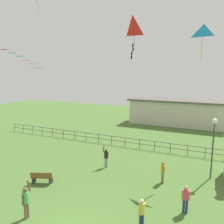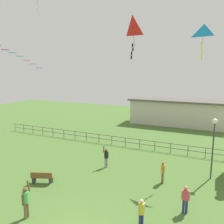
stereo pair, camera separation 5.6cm
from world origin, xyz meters
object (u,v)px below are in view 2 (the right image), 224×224
at_px(park_bench, 42,177).
at_px(person_0, 141,212).
at_px(person_2, 163,171).
at_px(kite_0, 204,32).
at_px(person_4, 185,198).
at_px(person_3, 26,200).
at_px(person_5, 106,156).
at_px(kite_2, 132,27).
at_px(lamppost, 214,135).

height_order(park_bench, person_0, person_0).
xyz_separation_m(person_2, kite_0, (1.80, 3.82, 9.58)).
relative_size(person_0, person_4, 0.98).
xyz_separation_m(person_3, person_5, (0.98, 7.59, -0.10)).
distance_m(person_0, kite_0, 13.21).
bearing_deg(person_2, person_0, -89.45).
height_order(kite_0, kite_2, kite_0).
bearing_deg(person_0, kite_0, 78.91).
bearing_deg(park_bench, person_5, 56.43).
distance_m(person_3, person_5, 7.66).
relative_size(person_4, kite_2, 0.69).
distance_m(lamppost, kite_0, 7.54).
bearing_deg(lamppost, person_4, -102.98).
distance_m(park_bench, person_5, 5.14).
relative_size(person_0, kite_0, 0.60).
relative_size(person_5, kite_2, 0.79).
bearing_deg(person_0, kite_2, 121.01).
relative_size(lamppost, person_5, 2.43).
bearing_deg(kite_0, lamppost, -54.48).
distance_m(person_3, kite_2, 10.79).
bearing_deg(person_5, kite_2, -46.15).
distance_m(person_4, kite_0, 11.70).
bearing_deg(lamppost, person_3, -134.31).
bearing_deg(lamppost, person_0, -112.35).
xyz_separation_m(person_2, kite_2, (-1.45, -2.61, 9.12)).
bearing_deg(lamppost, person_2, -144.98).
distance_m(person_3, kite_0, 16.08).
distance_m(person_0, kite_2, 9.57).
bearing_deg(person_3, kite_2, 44.71).
bearing_deg(person_3, person_0, 16.51).
bearing_deg(person_0, park_bench, 167.91).
relative_size(person_4, kite_0, 0.62).
xyz_separation_m(person_3, person_4, (7.55, 3.89, -0.11)).
bearing_deg(lamppost, park_bench, -152.07).
bearing_deg(person_4, kite_0, 90.48).
bearing_deg(person_2, lamppost, 35.02).
distance_m(person_4, person_5, 7.54).
xyz_separation_m(person_4, kite_0, (-0.06, 6.75, 9.55)).
height_order(person_3, person_5, person_3).
relative_size(person_2, kite_0, 0.60).
xyz_separation_m(person_5, kite_0, (6.51, 3.04, 9.54)).
bearing_deg(person_0, person_2, 90.55).
height_order(lamppost, kite_2, kite_2).
bearing_deg(person_3, park_bench, 119.04).
bearing_deg(person_3, person_4, 27.22).
height_order(park_bench, person_4, person_4).
bearing_deg(person_3, person_2, 50.10).
bearing_deg(person_5, person_2, -9.43).
bearing_deg(person_2, person_3, -129.90).
distance_m(person_5, kite_2, 10.23).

